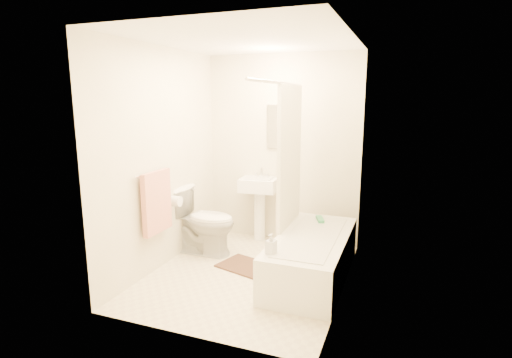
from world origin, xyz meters
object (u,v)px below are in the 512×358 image
at_px(bath_mat, 246,266).
at_px(soap_bottle, 271,244).
at_px(bathtub, 312,257).
at_px(sink, 259,207).
at_px(toilet, 203,221).

relative_size(bath_mat, soap_bottle, 3.06).
height_order(bathtub, bath_mat, bathtub).
xyz_separation_m(sink, bathtub, (0.91, -0.87, -0.23)).
distance_m(sink, soap_bottle, 1.61).
bearing_deg(sink, soap_bottle, -70.70).
bearing_deg(soap_bottle, bathtub, 67.06).
height_order(toilet, bathtub, toilet).
bearing_deg(bath_mat, toilet, 161.24).
bearing_deg(bathtub, soap_bottle, -112.94).
height_order(toilet, sink, sink).
bearing_deg(toilet, bathtub, -98.22).
bearing_deg(bath_mat, sink, 100.41).
bearing_deg(soap_bottle, bath_mat, 129.85).
xyz_separation_m(bathtub, bath_mat, (-0.75, -0.01, -0.22)).
bearing_deg(bath_mat, bathtub, 0.47).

